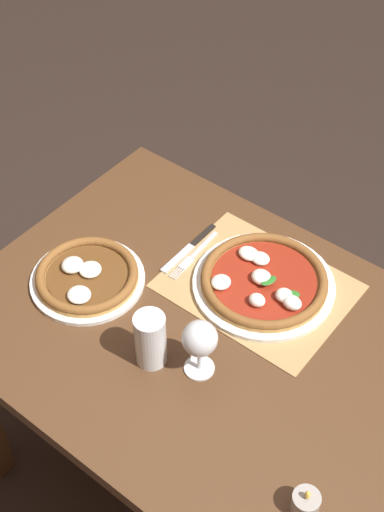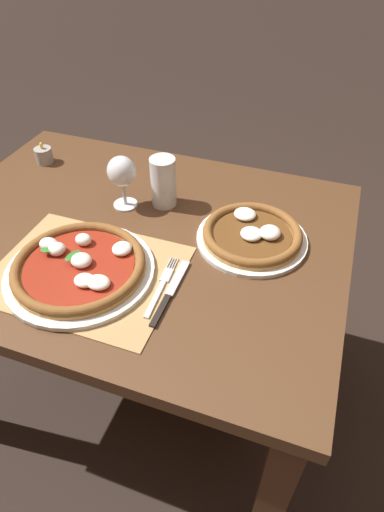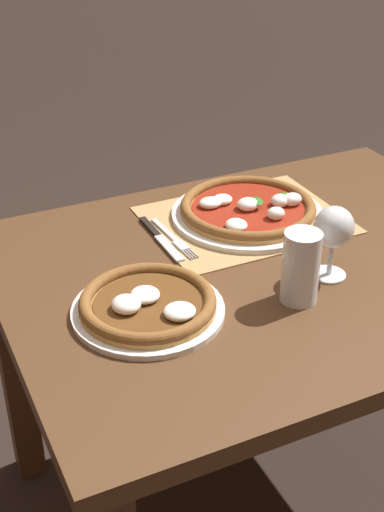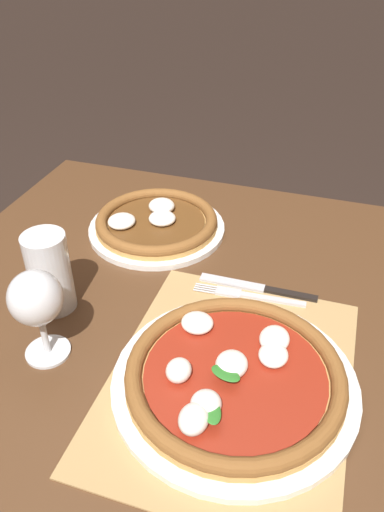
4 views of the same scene
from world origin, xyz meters
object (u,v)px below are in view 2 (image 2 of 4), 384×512
pizza_near (79,267)px  fork (162,285)px  pizza_far (252,235)px  votive_candle (44,156)px  pint_glass (163,183)px  wine_glass (122,173)px  knife (170,292)px

pizza_near → fork: pizza_near is taller
pizza_far → votive_candle: bearing=167.4°
pizza_near → votive_candle: size_ratio=4.95×
fork → pizza_near: bearing=-173.4°
pint_glass → fork: (0.12, -0.31, -0.06)m
fork → votive_candle: size_ratio=2.79×
pizza_near → wine_glass: (-0.02, 0.29, 0.08)m
pint_glass → knife: (0.15, -0.33, -0.06)m
votive_candle → knife: bearing=-34.0°
pizza_near → pint_glass: 0.35m
wine_glass → pint_glass: 0.12m
wine_glass → pizza_near: bearing=-85.2°
wine_glass → votive_candle: 0.39m
pizza_far → votive_candle: (-0.74, 0.17, 0.00)m
pint_glass → votive_candle: size_ratio=2.01×
fork → knife: bearing=-23.1°
knife → votive_candle: 0.74m
pizza_near → pizza_far: size_ratio=1.23×
wine_glass → knife: bearing=-48.1°
pizza_far → fork: pizza_far is taller
wine_glass → votive_candle: bearing=159.8°
pizza_far → wine_glass: bearing=175.0°
pizza_far → votive_candle: size_ratio=4.01×
fork → votive_candle: votive_candle is taller
pizza_near → pizza_far: (0.36, 0.26, -0.00)m
pizza_far → fork: size_ratio=1.44×
pizza_far → knife: (-0.13, -0.25, -0.01)m
pizza_near → votive_candle: (-0.39, 0.42, 0.00)m
pizza_far → knife: bearing=-117.9°
knife → pizza_near: bearing=-176.9°
votive_candle → pizza_near: bearing=-47.8°
wine_glass → votive_candle: wine_glass is taller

